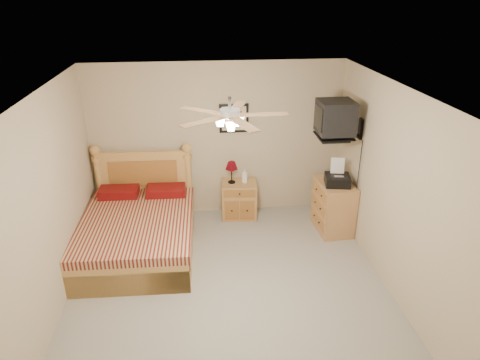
{
  "coord_description": "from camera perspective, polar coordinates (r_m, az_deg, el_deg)",
  "views": [
    {
      "loc": [
        -0.34,
        -4.22,
        3.51
      ],
      "look_at": [
        0.22,
        0.9,
        1.16
      ],
      "focal_mm": 32.0,
      "sensor_mm": 36.0,
      "label": 1
    }
  ],
  "objects": [
    {
      "name": "wall_right",
      "position": [
        5.33,
        20.53,
        -2.25
      ],
      "size": [
        0.04,
        4.5,
        2.5
      ],
      "primitive_type": "cube",
      "color": "tan",
      "rests_on": "ground"
    },
    {
      "name": "wall_left",
      "position": [
        5.07,
        -24.67,
        -4.41
      ],
      "size": [
        0.04,
        4.5,
        2.5
      ],
      "primitive_type": "cube",
      "color": "tan",
      "rests_on": "ground"
    },
    {
      "name": "ceiling_fan",
      "position": [
        4.2,
        -1.36,
        8.61
      ],
      "size": [
        1.14,
        1.14,
        0.28
      ],
      "primitive_type": null,
      "color": "silver",
      "rests_on": "ceiling"
    },
    {
      "name": "wall_back",
      "position": [
        6.86,
        -3.07,
        5.24
      ],
      "size": [
        4.0,
        0.04,
        2.5
      ],
      "primitive_type": "cube",
      "color": "tan",
      "rests_on": "ground"
    },
    {
      "name": "dresser",
      "position": [
        6.76,
        12.36,
        -3.47
      ],
      "size": [
        0.52,
        0.71,
        0.81
      ],
      "primitive_type": "cube",
      "rotation": [
        0.0,
        0.0,
        0.06
      ],
      "color": "#AB764C",
      "rests_on": "ground"
    },
    {
      "name": "table_lamp",
      "position": [
        6.84,
        -1.13,
        1.06
      ],
      "size": [
        0.21,
        0.21,
        0.36
      ],
      "primitive_type": null,
      "rotation": [
        0.0,
        0.0,
        -0.08
      ],
      "color": "#610611",
      "rests_on": "nightstand"
    },
    {
      "name": "floor",
      "position": [
        5.5,
        -1.3,
        -15.15
      ],
      "size": [
        4.5,
        4.5,
        0.0
      ],
      "primitive_type": "plane",
      "color": "gray",
      "rests_on": "ground"
    },
    {
      "name": "ceiling",
      "position": [
        4.35,
        -1.62,
        11.09
      ],
      "size": [
        4.0,
        4.5,
        0.04
      ],
      "primitive_type": "cube",
      "color": "white",
      "rests_on": "ground"
    },
    {
      "name": "magazine_upper",
      "position": [
        6.79,
        11.66,
        0.82
      ],
      "size": [
        0.26,
        0.32,
        0.02
      ],
      "primitive_type": "imported",
      "rotation": [
        0.0,
        0.0,
        0.17
      ],
      "color": "gray",
      "rests_on": "magazine_lower"
    },
    {
      "name": "fax_machine",
      "position": [
        6.45,
        12.95,
        0.93
      ],
      "size": [
        0.42,
        0.44,
        0.38
      ],
      "primitive_type": null,
      "rotation": [
        0.0,
        0.0,
        -0.18
      ],
      "color": "black",
      "rests_on": "dresser"
    },
    {
      "name": "wall_tv",
      "position": [
        6.18,
        13.92,
        7.82
      ],
      "size": [
        0.56,
        0.46,
        0.58
      ],
      "primitive_type": null,
      "color": "black",
      "rests_on": "wall_right"
    },
    {
      "name": "bed",
      "position": [
        6.12,
        -13.75,
        -4.15
      ],
      "size": [
        1.58,
        2.04,
        1.29
      ],
      "primitive_type": null,
      "rotation": [
        0.0,
        0.0,
        -0.03
      ],
      "color": "tan",
      "rests_on": "ground"
    },
    {
      "name": "magazine_lower",
      "position": [
        6.78,
        11.79,
        0.56
      ],
      "size": [
        0.21,
        0.26,
        0.02
      ],
      "primitive_type": "imported",
      "rotation": [
        0.0,
        0.0,
        0.12
      ],
      "color": "beige",
      "rests_on": "dresser"
    },
    {
      "name": "nightstand",
      "position": [
        7.04,
        -0.1,
        -2.61
      ],
      "size": [
        0.6,
        0.47,
        0.61
      ],
      "primitive_type": "cube",
      "rotation": [
        0.0,
        0.0,
        -0.09
      ],
      "color": "#A37240",
      "rests_on": "ground"
    },
    {
      "name": "framed_picture",
      "position": [
        6.75,
        -0.82,
        8.24
      ],
      "size": [
        0.46,
        0.04,
        0.46
      ],
      "primitive_type": "cube",
      "color": "black",
      "rests_on": "wall_back"
    },
    {
      "name": "lotion_bottle",
      "position": [
        6.85,
        0.62,
        0.57
      ],
      "size": [
        0.12,
        0.12,
        0.24
      ],
      "primitive_type": "imported",
      "rotation": [
        0.0,
        0.0,
        0.28
      ],
      "color": "white",
      "rests_on": "nightstand"
    }
  ]
}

